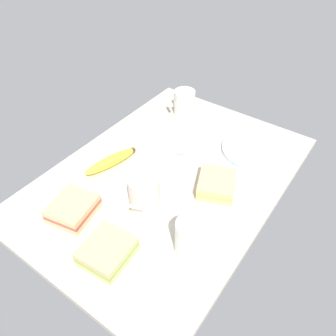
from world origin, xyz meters
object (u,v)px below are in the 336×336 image
object	(u,v)px
plate_of_food	(254,149)
sandwich_main	(216,184)
glass_of_milk	(190,239)
coffee_mug_black	(144,193)
coffee_mug_milky	(184,102)
spoon	(176,152)
sandwich_side	(107,251)
banana	(111,161)
sandwich_extra	(73,209)

from	to	relation	value
plate_of_food	sandwich_main	bearing A→B (deg)	-3.87
sandwich_main	glass_of_milk	distance (cm)	22.70
coffee_mug_black	glass_of_milk	world-z (taller)	coffee_mug_black
coffee_mug_milky	glass_of_milk	distance (cm)	62.31
spoon	sandwich_side	bearing A→B (deg)	12.12
coffee_mug_milky	glass_of_milk	size ratio (longest dim) A/B	0.98
glass_of_milk	banana	world-z (taller)	glass_of_milk
banana	sandwich_main	bearing A→B (deg)	107.37
coffee_mug_milky	spoon	distance (cm)	25.17
sandwich_side	glass_of_milk	bearing A→B (deg)	131.60
banana	spoon	world-z (taller)	banana
plate_of_food	glass_of_milk	xyz separation A→B (cm)	(45.43, 3.45, 3.71)
coffee_mug_black	banana	xyz separation A→B (cm)	(-7.05, -19.55, -3.55)
sandwich_main	sandwich_extra	xyz separation A→B (cm)	(31.04, -27.13, 0.00)
coffee_mug_black	coffee_mug_milky	world-z (taller)	coffee_mug_black
coffee_mug_milky	glass_of_milk	bearing A→B (deg)	35.00
sandwich_main	sandwich_side	distance (cm)	36.93
sandwich_side	banana	world-z (taller)	sandwich_side
plate_of_food	sandwich_extra	world-z (taller)	sandwich_extra
coffee_mug_black	sandwich_main	world-z (taller)	coffee_mug_black
sandwich_extra	coffee_mug_black	bearing A→B (deg)	134.45
glass_of_milk	spoon	xyz separation A→B (cm)	(-29.06, -24.32, -3.93)
sandwich_main	sandwich_side	xyz separation A→B (cm)	(35.51, -10.14, -0.00)
plate_of_food	coffee_mug_black	bearing A→B (deg)	-19.82
coffee_mug_black	spoon	size ratio (longest dim) A/B	1.16
plate_of_food	sandwich_extra	distance (cm)	61.57
sandwich_extra	banana	world-z (taller)	sandwich_extra
spoon	sandwich_extra	bearing A→B (deg)	-11.65
plate_of_food	sandwich_extra	xyz separation A→B (cm)	(54.44, -28.71, 1.60)
plate_of_food	sandwich_extra	size ratio (longest dim) A/B	1.60
glass_of_milk	banana	bearing A→B (deg)	-107.46
plate_of_food	coffee_mug_milky	distance (cm)	33.04
sandwich_side	glass_of_milk	xyz separation A→B (cm)	(-13.48, 15.18, 2.11)
coffee_mug_milky	sandwich_side	xyz separation A→B (cm)	(64.52, 20.56, -2.63)
glass_of_milk	sandwich_side	bearing A→B (deg)	-48.40
plate_of_food	sandwich_main	xyz separation A→B (cm)	(23.40, -1.58, 1.60)
sandwich_extra	sandwich_main	bearing A→B (deg)	138.85
banana	spoon	distance (cm)	21.82
coffee_mug_black	glass_of_milk	distance (cm)	18.75
sandwich_main	plate_of_food	bearing A→B (deg)	176.13
banana	plate_of_food	bearing A→B (deg)	134.50
plate_of_food	banana	distance (cm)	47.95
coffee_mug_black	glass_of_milk	bearing A→B (deg)	75.16
glass_of_milk	spoon	distance (cm)	38.10
sandwich_main	sandwich_side	bearing A→B (deg)	-15.94
glass_of_milk	sandwich_extra	bearing A→B (deg)	-74.36
plate_of_food	coffee_mug_black	world-z (taller)	coffee_mug_black
sandwich_extra	coffee_mug_milky	bearing A→B (deg)	-176.59
spoon	coffee_mug_milky	bearing A→B (deg)	-152.54
coffee_mug_milky	sandwich_extra	xyz separation A→B (cm)	(60.05, 3.57, -2.63)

